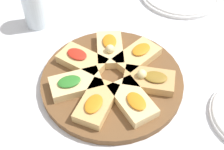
% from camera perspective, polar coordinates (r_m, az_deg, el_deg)
% --- Properties ---
extents(ground_plane, '(3.00, 3.00, 0.00)m').
position_cam_1_polar(ground_plane, '(0.74, 0.00, -1.46)').
color(ground_plane, silver).
extents(serving_board, '(0.33, 0.33, 0.02)m').
position_cam_1_polar(serving_board, '(0.73, 0.00, -1.01)').
color(serving_board, brown).
rests_on(serving_board, ground_plane).
extents(focaccia_slice_0, '(0.10, 0.13, 0.03)m').
position_cam_1_polar(focaccia_slice_0, '(0.76, 4.63, 3.50)').
color(focaccia_slice_0, '#DBB775').
rests_on(focaccia_slice_0, serving_board).
extents(focaccia_slice_1, '(0.13, 0.10, 0.04)m').
position_cam_1_polar(focaccia_slice_1, '(0.77, -0.40, 4.83)').
color(focaccia_slice_1, '#E5C689').
rests_on(focaccia_slice_1, serving_board).
extents(focaccia_slice_2, '(0.13, 0.11, 0.03)m').
position_cam_1_polar(focaccia_slice_2, '(0.75, -5.54, 2.74)').
color(focaccia_slice_2, '#DBB775').
rests_on(focaccia_slice_2, serving_board).
extents(focaccia_slice_3, '(0.07, 0.12, 0.03)m').
position_cam_1_polar(focaccia_slice_3, '(0.70, -6.69, -1.61)').
color(focaccia_slice_3, '#E5C689').
rests_on(focaccia_slice_3, serving_board).
extents(focaccia_slice_4, '(0.12, 0.13, 0.03)m').
position_cam_1_polar(focaccia_slice_4, '(0.67, -2.84, -5.08)').
color(focaccia_slice_4, tan).
rests_on(focaccia_slice_4, serving_board).
extents(focaccia_slice_5, '(0.12, 0.07, 0.03)m').
position_cam_1_polar(focaccia_slice_5, '(0.67, 3.78, -4.69)').
color(focaccia_slice_5, '#E5C689').
rests_on(focaccia_slice_5, serving_board).
extents(focaccia_slice_6, '(0.12, 0.13, 0.04)m').
position_cam_1_polar(focaccia_slice_6, '(0.71, 6.77, -0.86)').
color(focaccia_slice_6, tan).
rests_on(focaccia_slice_6, serving_board).
extents(water_glass, '(0.06, 0.06, 0.10)m').
position_cam_1_polar(water_glass, '(0.89, -13.92, 11.64)').
color(water_glass, silver).
rests_on(water_glass, ground_plane).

